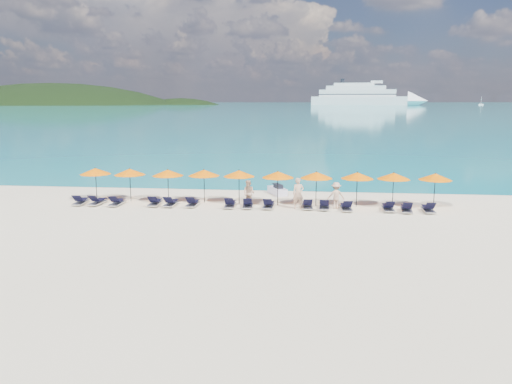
# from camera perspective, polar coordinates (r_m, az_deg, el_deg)

# --- Properties ---
(ground) EXTENTS (1400.00, 1400.00, 0.00)m
(ground) POSITION_cam_1_polar(r_m,az_deg,el_deg) (28.03, -0.66, -3.53)
(ground) COLOR beige
(sea) EXTENTS (1600.00, 1300.00, 0.01)m
(sea) POSITION_cam_1_polar(r_m,az_deg,el_deg) (687.03, 5.99, 9.97)
(sea) COLOR #1FA9B2
(sea) RESTS_ON ground
(headland_main) EXTENTS (374.00, 242.00, 126.50)m
(headland_main) POSITION_cam_1_polar(r_m,az_deg,el_deg) (644.55, -22.03, 5.84)
(headland_main) COLOR black
(headland_main) RESTS_ON ground
(headland_small) EXTENTS (162.00, 126.00, 85.50)m
(headland_small) POSITION_cam_1_polar(r_m,az_deg,el_deg) (608.10, -8.49, 6.54)
(headland_small) COLOR black
(headland_small) RESTS_ON ground
(cruise_ship) EXTENTS (125.65, 43.22, 34.57)m
(cruise_ship) POSITION_cam_1_polar(r_m,az_deg,el_deg) (571.31, 12.81, 10.56)
(cruise_ship) COLOR silver
(cruise_ship) RESTS_ON ground
(sailboat_far) EXTENTS (5.19, 1.73, 9.51)m
(sailboat_far) POSITION_cam_1_polar(r_m,az_deg,el_deg) (614.40, 24.32, 9.13)
(sailboat_far) COLOR silver
(sailboat_far) RESTS_ON ground
(jetski) EXTENTS (1.61, 2.24, 0.75)m
(jetski) POSITION_cam_1_polar(r_m,az_deg,el_deg) (36.24, 2.47, 0.20)
(jetski) COLOR silver
(jetski) RESTS_ON ground
(beachgoer_a) EXTENTS (0.80, 0.62, 1.96)m
(beachgoer_a) POSITION_cam_1_polar(r_m,az_deg,el_deg) (31.49, 4.85, -0.17)
(beachgoer_a) COLOR tan
(beachgoer_a) RESTS_ON ground
(beachgoer_b) EXTENTS (0.93, 0.72, 1.68)m
(beachgoer_b) POSITION_cam_1_polar(r_m,az_deg,el_deg) (32.21, -0.82, -0.14)
(beachgoer_b) COLOR tan
(beachgoer_b) RESTS_ON ground
(beachgoer_c) EXTENTS (1.14, 0.61, 1.69)m
(beachgoer_c) POSITION_cam_1_polar(r_m,az_deg,el_deg) (31.84, 9.13, -0.40)
(beachgoer_c) COLOR tan
(beachgoer_c) RESTS_ON ground
(umbrella_0) EXTENTS (2.10, 2.10, 2.28)m
(umbrella_0) POSITION_cam_1_polar(r_m,az_deg,el_deg) (35.54, -17.89, 2.28)
(umbrella_0) COLOR black
(umbrella_0) RESTS_ON ground
(umbrella_1) EXTENTS (2.10, 2.10, 2.28)m
(umbrella_1) POSITION_cam_1_polar(r_m,az_deg,el_deg) (34.59, -14.24, 2.25)
(umbrella_1) COLOR black
(umbrella_1) RESTS_ON ground
(umbrella_2) EXTENTS (2.10, 2.10, 2.28)m
(umbrella_2) POSITION_cam_1_polar(r_m,az_deg,el_deg) (33.64, -10.05, 2.18)
(umbrella_2) COLOR black
(umbrella_2) RESTS_ON ground
(umbrella_3) EXTENTS (2.10, 2.10, 2.28)m
(umbrella_3) POSITION_cam_1_polar(r_m,az_deg,el_deg) (33.28, -5.97, 2.20)
(umbrella_3) COLOR black
(umbrella_3) RESTS_ON ground
(umbrella_4) EXTENTS (2.10, 2.10, 2.28)m
(umbrella_4) POSITION_cam_1_polar(r_m,az_deg,el_deg) (32.81, -1.95, 2.13)
(umbrella_4) COLOR black
(umbrella_4) RESTS_ON ground
(umbrella_5) EXTENTS (2.10, 2.10, 2.28)m
(umbrella_5) POSITION_cam_1_polar(r_m,az_deg,el_deg) (32.33, 2.51, 2.00)
(umbrella_5) COLOR black
(umbrella_5) RESTS_ON ground
(umbrella_6) EXTENTS (2.10, 2.10, 2.28)m
(umbrella_6) POSITION_cam_1_polar(r_m,az_deg,el_deg) (32.30, 6.93, 1.93)
(umbrella_6) COLOR black
(umbrella_6) RESTS_ON ground
(umbrella_7) EXTENTS (2.10, 2.10, 2.28)m
(umbrella_7) POSITION_cam_1_polar(r_m,az_deg,el_deg) (32.55, 11.51, 1.86)
(umbrella_7) COLOR black
(umbrella_7) RESTS_ON ground
(umbrella_8) EXTENTS (2.10, 2.10, 2.28)m
(umbrella_8) POSITION_cam_1_polar(r_m,az_deg,el_deg) (32.90, 15.46, 1.78)
(umbrella_8) COLOR black
(umbrella_8) RESTS_ON ground
(umbrella_9) EXTENTS (2.10, 2.10, 2.28)m
(umbrella_9) POSITION_cam_1_polar(r_m,az_deg,el_deg) (33.38, 19.82, 1.65)
(umbrella_9) COLOR black
(umbrella_9) RESTS_ON ground
(lounger_0) EXTENTS (0.78, 1.75, 0.66)m
(lounger_0) POSITION_cam_1_polar(r_m,az_deg,el_deg) (34.74, -19.42, -0.98)
(lounger_0) COLOR silver
(lounger_0) RESTS_ON ground
(lounger_1) EXTENTS (0.73, 1.74, 0.66)m
(lounger_1) POSITION_cam_1_polar(r_m,az_deg,el_deg) (34.31, -17.67, -1.01)
(lounger_1) COLOR silver
(lounger_1) RESTS_ON ground
(lounger_2) EXTENTS (0.64, 1.71, 0.66)m
(lounger_2) POSITION_cam_1_polar(r_m,az_deg,el_deg) (33.72, -15.61, -1.10)
(lounger_2) COLOR silver
(lounger_2) RESTS_ON ground
(lounger_3) EXTENTS (0.71, 1.73, 0.66)m
(lounger_3) POSITION_cam_1_polar(r_m,az_deg,el_deg) (33.09, -11.48, -1.14)
(lounger_3) COLOR silver
(lounger_3) RESTS_ON ground
(lounger_4) EXTENTS (0.66, 1.71, 0.66)m
(lounger_4) POSITION_cam_1_polar(r_m,az_deg,el_deg) (32.74, -9.72, -1.20)
(lounger_4) COLOR silver
(lounger_4) RESTS_ON ground
(lounger_5) EXTENTS (0.64, 1.71, 0.66)m
(lounger_5) POSITION_cam_1_polar(r_m,az_deg,el_deg) (32.45, -7.26, -1.24)
(lounger_5) COLOR silver
(lounger_5) RESTS_ON ground
(lounger_6) EXTENTS (0.70, 1.73, 0.66)m
(lounger_6) POSITION_cam_1_polar(r_m,az_deg,el_deg) (31.91, -2.99, -1.37)
(lounger_6) COLOR silver
(lounger_6) RESTS_ON ground
(lounger_7) EXTENTS (0.79, 1.75, 0.66)m
(lounger_7) POSITION_cam_1_polar(r_m,az_deg,el_deg) (31.77, -0.96, -1.41)
(lounger_7) COLOR silver
(lounger_7) RESTS_ON ground
(lounger_8) EXTENTS (0.67, 1.72, 0.66)m
(lounger_8) POSITION_cam_1_polar(r_m,az_deg,el_deg) (31.65, 1.44, -1.46)
(lounger_8) COLOR silver
(lounger_8) RESTS_ON ground
(lounger_9) EXTENTS (0.69, 1.72, 0.66)m
(lounger_9) POSITION_cam_1_polar(r_m,az_deg,el_deg) (31.69, 5.90, -1.49)
(lounger_9) COLOR silver
(lounger_9) RESTS_ON ground
(lounger_10) EXTENTS (0.71, 1.73, 0.66)m
(lounger_10) POSITION_cam_1_polar(r_m,az_deg,el_deg) (31.63, 7.81, -1.56)
(lounger_10) COLOR silver
(lounger_10) RESTS_ON ground
(lounger_11) EXTENTS (0.72, 1.73, 0.66)m
(lounger_11) POSITION_cam_1_polar(r_m,az_deg,el_deg) (31.51, 10.28, -1.68)
(lounger_11) COLOR silver
(lounger_11) RESTS_ON ground
(lounger_12) EXTENTS (0.62, 1.70, 0.66)m
(lounger_12) POSITION_cam_1_polar(r_m,az_deg,el_deg) (31.95, 14.87, -1.70)
(lounger_12) COLOR silver
(lounger_12) RESTS_ON ground
(lounger_13) EXTENTS (0.78, 1.75, 0.66)m
(lounger_13) POSITION_cam_1_polar(r_m,az_deg,el_deg) (31.92, 16.83, -1.81)
(lounger_13) COLOR silver
(lounger_13) RESTS_ON ground
(lounger_14) EXTENTS (0.65, 1.71, 0.66)m
(lounger_14) POSITION_cam_1_polar(r_m,az_deg,el_deg) (32.31, 19.10, -1.80)
(lounger_14) COLOR silver
(lounger_14) RESTS_ON ground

